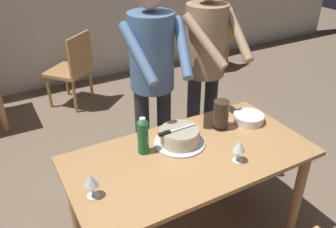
{
  "coord_description": "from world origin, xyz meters",
  "views": [
    {
      "loc": [
        -0.98,
        -1.49,
        2.06
      ],
      "look_at": [
        -0.0,
        0.29,
        0.9
      ],
      "focal_mm": 37.2,
      "sensor_mm": 36.0,
      "label": 1
    }
  ],
  "objects_px": {
    "cake_knife": "(170,132)",
    "person_standing_beside": "(205,59)",
    "main_dining_table": "(190,169)",
    "wine_glass_near": "(91,181)",
    "person_cutting_cake": "(152,72)",
    "wine_glass_far": "(239,147)",
    "water_bottle": "(143,137)",
    "background_chair_0": "(73,67)",
    "cake_on_platter": "(179,137)",
    "hurricane_lamp": "(221,115)",
    "plate_stack": "(248,118)",
    "background_chair_1": "(216,37)"
  },
  "relations": [
    {
      "from": "wine_glass_far",
      "to": "cake_on_platter",
      "type": "bearing_deg",
      "value": 123.44
    },
    {
      "from": "main_dining_table",
      "to": "hurricane_lamp",
      "type": "xyz_separation_m",
      "value": [
        0.35,
        0.17,
        0.23
      ]
    },
    {
      "from": "person_standing_beside",
      "to": "hurricane_lamp",
      "type": "bearing_deg",
      "value": -110.68
    },
    {
      "from": "cake_knife",
      "to": "water_bottle",
      "type": "bearing_deg",
      "value": 170.65
    },
    {
      "from": "wine_glass_near",
      "to": "cake_knife",
      "type": "bearing_deg",
      "value": 19.15
    },
    {
      "from": "main_dining_table",
      "to": "plate_stack",
      "type": "distance_m",
      "value": 0.61
    },
    {
      "from": "cake_knife",
      "to": "background_chair_1",
      "type": "distance_m",
      "value": 3.3
    },
    {
      "from": "cake_on_platter",
      "to": "water_bottle",
      "type": "height_order",
      "value": "water_bottle"
    },
    {
      "from": "cake_knife",
      "to": "plate_stack",
      "type": "bearing_deg",
      "value": -0.0
    },
    {
      "from": "water_bottle",
      "to": "person_standing_beside",
      "type": "height_order",
      "value": "person_standing_beside"
    },
    {
      "from": "main_dining_table",
      "to": "wine_glass_near",
      "type": "relative_size",
      "value": 10.77
    },
    {
      "from": "main_dining_table",
      "to": "cake_knife",
      "type": "bearing_deg",
      "value": 119.18
    },
    {
      "from": "cake_knife",
      "to": "person_standing_beside",
      "type": "xyz_separation_m",
      "value": [
        0.6,
        0.5,
        0.21
      ]
    },
    {
      "from": "wine_glass_near",
      "to": "wine_glass_far",
      "type": "xyz_separation_m",
      "value": [
        0.87,
        -0.13,
        0.0
      ]
    },
    {
      "from": "cake_on_platter",
      "to": "hurricane_lamp",
      "type": "relative_size",
      "value": 1.62
    },
    {
      "from": "main_dining_table",
      "to": "person_standing_beside",
      "type": "relative_size",
      "value": 0.9
    },
    {
      "from": "person_standing_beside",
      "to": "cake_knife",
      "type": "bearing_deg",
      "value": -140.23
    },
    {
      "from": "background_chair_1",
      "to": "cake_knife",
      "type": "bearing_deg",
      "value": -131.42
    },
    {
      "from": "background_chair_0",
      "to": "water_bottle",
      "type": "bearing_deg",
      "value": -93.58
    },
    {
      "from": "wine_glass_near",
      "to": "background_chair_1",
      "type": "relative_size",
      "value": 0.16
    },
    {
      "from": "wine_glass_far",
      "to": "person_standing_beside",
      "type": "height_order",
      "value": "person_standing_beside"
    },
    {
      "from": "cake_knife",
      "to": "wine_glass_near",
      "type": "relative_size",
      "value": 1.88
    },
    {
      "from": "cake_on_platter",
      "to": "water_bottle",
      "type": "distance_m",
      "value": 0.25
    },
    {
      "from": "person_cutting_cake",
      "to": "person_standing_beside",
      "type": "distance_m",
      "value": 0.48
    },
    {
      "from": "cake_on_platter",
      "to": "cake_knife",
      "type": "relative_size",
      "value": 1.26
    },
    {
      "from": "wine_glass_near",
      "to": "person_standing_beside",
      "type": "xyz_separation_m",
      "value": [
        1.18,
        0.7,
        0.22
      ]
    },
    {
      "from": "cake_knife",
      "to": "person_standing_beside",
      "type": "relative_size",
      "value": 0.16
    },
    {
      "from": "main_dining_table",
      "to": "water_bottle",
      "type": "bearing_deg",
      "value": 146.7
    },
    {
      "from": "hurricane_lamp",
      "to": "background_chair_0",
      "type": "relative_size",
      "value": 0.23
    },
    {
      "from": "plate_stack",
      "to": "wine_glass_far",
      "type": "distance_m",
      "value": 0.5
    },
    {
      "from": "plate_stack",
      "to": "hurricane_lamp",
      "type": "xyz_separation_m",
      "value": [
        -0.23,
        0.03,
        0.08
      ]
    },
    {
      "from": "wine_glass_far",
      "to": "water_bottle",
      "type": "xyz_separation_m",
      "value": [
        -0.47,
        0.36,
        0.01
      ]
    },
    {
      "from": "background_chair_0",
      "to": "background_chair_1",
      "type": "distance_m",
      "value": 2.21
    },
    {
      "from": "main_dining_table",
      "to": "background_chair_0",
      "type": "xyz_separation_m",
      "value": [
        -0.11,
        2.44,
        -0.14
      ]
    },
    {
      "from": "cake_on_platter",
      "to": "wine_glass_near",
      "type": "height_order",
      "value": "wine_glass_near"
    },
    {
      "from": "background_chair_1",
      "to": "background_chair_0",
      "type": "bearing_deg",
      "value": -175.97
    },
    {
      "from": "plate_stack",
      "to": "background_chair_1",
      "type": "relative_size",
      "value": 0.24
    },
    {
      "from": "cake_knife",
      "to": "person_standing_beside",
      "type": "height_order",
      "value": "person_standing_beside"
    },
    {
      "from": "water_bottle",
      "to": "cake_knife",
      "type": "bearing_deg",
      "value": -9.35
    },
    {
      "from": "hurricane_lamp",
      "to": "background_chair_0",
      "type": "bearing_deg",
      "value": 101.34
    },
    {
      "from": "wine_glass_far",
      "to": "person_cutting_cake",
      "type": "relative_size",
      "value": 0.08
    },
    {
      "from": "main_dining_table",
      "to": "cake_on_platter",
      "type": "distance_m",
      "value": 0.22
    },
    {
      "from": "cake_knife",
      "to": "person_standing_beside",
      "type": "distance_m",
      "value": 0.81
    },
    {
      "from": "wine_glass_near",
      "to": "background_chair_0",
      "type": "height_order",
      "value": "background_chair_0"
    },
    {
      "from": "plate_stack",
      "to": "wine_glass_near",
      "type": "relative_size",
      "value": 1.53
    },
    {
      "from": "person_cutting_cake",
      "to": "person_standing_beside",
      "type": "xyz_separation_m",
      "value": [
        0.48,
        0.03,
        0.0
      ]
    },
    {
      "from": "cake_on_platter",
      "to": "person_standing_beside",
      "type": "height_order",
      "value": "person_standing_beside"
    },
    {
      "from": "water_bottle",
      "to": "background_chair_1",
      "type": "relative_size",
      "value": 0.28
    },
    {
      "from": "wine_glass_far",
      "to": "water_bottle",
      "type": "distance_m",
      "value": 0.59
    },
    {
      "from": "cake_knife",
      "to": "background_chair_1",
      "type": "xyz_separation_m",
      "value": [
        2.17,
        2.46,
        -0.37
      ]
    }
  ]
}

